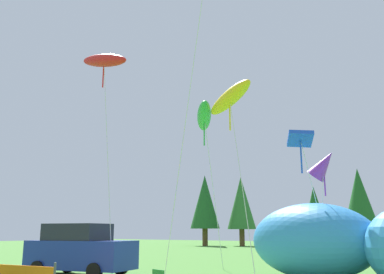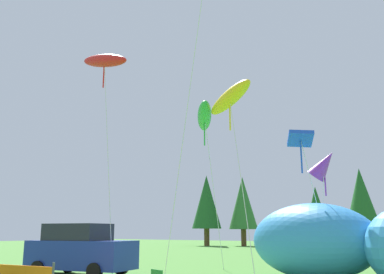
# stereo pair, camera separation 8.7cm
# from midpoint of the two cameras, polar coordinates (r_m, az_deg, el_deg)

# --- Properties ---
(parked_car) EXTENTS (4.40, 2.52, 1.95)m
(parked_car) POSITION_cam_midpoint_polar(r_m,az_deg,el_deg) (17.70, -14.84, -14.34)
(parked_car) COLOR navy
(parked_car) RESTS_ON ground
(inflatable_cat) EXTENTS (7.09, 4.00, 2.65)m
(inflatable_cat) POSITION_cam_midpoint_polar(r_m,az_deg,el_deg) (15.72, 18.11, -13.45)
(inflatable_cat) COLOR #338CD8
(inflatable_cat) RESTS_ON ground
(kite_red_lizard) EXTENTS (3.86, 1.78, 10.06)m
(kite_red_lizard) POSITION_cam_midpoint_polar(r_m,az_deg,el_deg) (20.36, -11.78, 9.89)
(kite_red_lizard) COLOR silver
(kite_red_lizard) RESTS_ON ground
(kite_yellow_hero) EXTENTS (3.34, 2.99, 7.36)m
(kite_yellow_hero) POSITION_cam_midpoint_polar(r_m,az_deg,el_deg) (16.87, 4.89, 5.14)
(kite_yellow_hero) COLOR silver
(kite_yellow_hero) RESTS_ON ground
(kite_blue_box) EXTENTS (1.22, 1.83, 5.32)m
(kite_blue_box) POSITION_cam_midpoint_polar(r_m,az_deg,el_deg) (16.48, 14.13, -0.50)
(kite_blue_box) COLOR silver
(kite_blue_box) RESTS_ON ground
(kite_purple_delta) EXTENTS (1.41, 1.22, 5.11)m
(kite_purple_delta) POSITION_cam_midpoint_polar(r_m,az_deg,el_deg) (18.63, 17.00, -3.56)
(kite_purple_delta) COLOR silver
(kite_purple_delta) RESTS_ON ground
(kite_green_fish) EXTENTS (2.28, 3.32, 7.11)m
(kite_green_fish) POSITION_cam_midpoint_polar(r_m,az_deg,el_deg) (18.77, 1.50, 2.71)
(kite_green_fish) COLOR silver
(kite_green_fish) RESTS_ON ground
(horizon_tree_east) EXTENTS (3.33, 3.33, 7.94)m
(horizon_tree_east) POSITION_cam_midpoint_polar(r_m,az_deg,el_deg) (50.85, 6.52, -8.74)
(horizon_tree_east) COLOR brown
(horizon_tree_east) RESTS_ON ground
(horizon_tree_west) EXTENTS (3.18, 3.18, 7.58)m
(horizon_tree_west) POSITION_cam_midpoint_polar(r_m,az_deg,el_deg) (44.01, 21.37, -7.70)
(horizon_tree_west) COLOR brown
(horizon_tree_west) RESTS_ON ground
(horizon_tree_mid) EXTENTS (3.45, 3.45, 8.23)m
(horizon_tree_mid) POSITION_cam_midpoint_polar(r_m,az_deg,el_deg) (51.26, 1.68, -8.65)
(horizon_tree_mid) COLOR brown
(horizon_tree_mid) RESTS_ON ground
(horizon_tree_northeast) EXTENTS (2.60, 2.60, 6.21)m
(horizon_tree_northeast) POSITION_cam_midpoint_polar(r_m,az_deg,el_deg) (46.36, 15.98, -9.31)
(horizon_tree_northeast) COLOR brown
(horizon_tree_northeast) RESTS_ON ground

